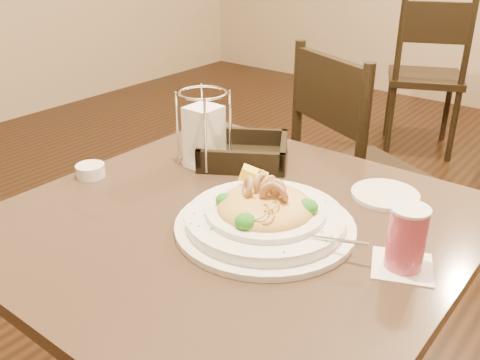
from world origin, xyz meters
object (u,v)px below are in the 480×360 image
Objects in this scene: dining_chair_near at (353,170)px; bread_basket at (243,154)px; side_plate at (385,195)px; butter_ramekin at (90,171)px; napkin_caddy at (204,133)px; drink_glass at (406,238)px; dining_chair_far at (427,72)px; pasta_bowl at (265,214)px; main_table at (235,307)px.

bread_basket is (-0.02, -0.61, 0.26)m from dining_chair_near.
side_plate is 0.69m from butter_ramekin.
napkin_caddy is (-0.07, -0.07, 0.06)m from bread_basket.
drink_glass is at bearing 7.98° from butter_ramekin.
dining_chair_far is at bearing 97.77° from bread_basket.
dining_chair_far is 6.74× the size of drink_glass.
side_plate is 2.19× the size of butter_ramekin.
main_table is at bearing -177.15° from pasta_bowl.
drink_glass is at bearing -20.91° from bread_basket.
dining_chair_far is 2.48m from drink_glass.
main_table is at bearing -125.59° from side_plate.
napkin_caddy is at bearing 143.59° from main_table.
main_table is at bearing -171.94° from drink_glass.
dining_chair_near is at bearing 74.12° from butter_ramekin.
side_plate is at bearing 6.48° from bread_basket.
dining_chair_near is 1.56m from dining_chair_far.
dining_chair_near is 0.98m from drink_glass.
pasta_bowl is (0.22, -0.85, 0.27)m from dining_chair_near.
bread_basket is at bearing 159.09° from drink_glass.
main_table is 6.52× the size of drink_glass.
side_plate is at bearing 146.42° from dining_chair_near.
main_table is at bearing 124.33° from dining_chair_near.
dining_chair_near is 6.74× the size of drink_glass.
drink_glass is 0.72× the size of napkin_caddy.
pasta_bowl is 2.08× the size of napkin_caddy.
dining_chair_far reaches higher than pasta_bowl.
pasta_bowl reaches higher than side_plate.
dining_chair_far is 6.18× the size of side_plate.
pasta_bowl is 2.89× the size of drink_glass.
drink_glass reaches higher than butter_ramekin.
bread_basket is 0.12m from napkin_caddy.
dining_chair_near is 2.33× the size of pasta_bowl.
drink_glass reaches higher than bread_basket.
butter_ramekin is at bearing -126.02° from napkin_caddy.
drink_glass reaches higher than side_plate.
pasta_bowl is 0.34m from bread_basket.
dining_chair_near is 0.66m from bread_basket.
pasta_bowl is 5.79× the size of butter_ramekin.
napkin_caddy reaches higher than side_plate.
dining_chair_far reaches higher than bread_basket.
butter_ramekin reaches higher than side_plate.
dining_chair_near is at bearing 121.60° from side_plate.
side_plate is (0.35, -0.56, 0.24)m from dining_chair_near.
pasta_bowl is at bearing 7.11° from butter_ramekin.
main_table is 0.97× the size of dining_chair_far.
bread_basket is 1.85× the size of side_plate.
side_plate is (-0.14, 0.24, -0.05)m from drink_glass.
main_table is 13.09× the size of butter_ramekin.
main_table is 3.23× the size of bread_basket.
drink_glass is at bearing 8.06° from main_table.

